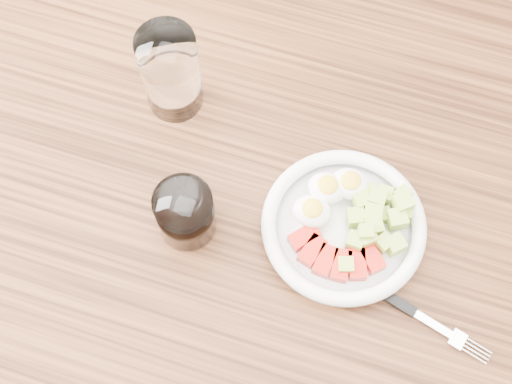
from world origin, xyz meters
TOP-DOWN VIEW (x-y plane):
  - ground at (0.00, 0.00)m, footprint 4.00×4.00m
  - dining_table at (0.00, 0.00)m, footprint 1.50×0.90m
  - bowl at (0.11, 0.01)m, footprint 0.22×0.22m
  - fork at (0.21, -0.07)m, footprint 0.20×0.07m
  - water_glass at (-0.17, 0.13)m, footprint 0.08×0.08m
  - coffee_glass at (-0.09, -0.05)m, footprint 0.08×0.08m

SIDE VIEW (x-z plane):
  - ground at x=0.00m, z-range 0.00..0.00m
  - dining_table at x=0.00m, z-range 0.28..1.05m
  - fork at x=0.21m, z-range 0.77..0.78m
  - bowl at x=0.11m, z-range 0.76..0.82m
  - coffee_glass at x=-0.09m, z-range 0.77..0.86m
  - water_glass at x=-0.17m, z-range 0.77..0.91m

